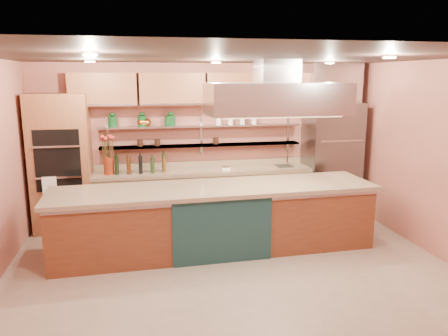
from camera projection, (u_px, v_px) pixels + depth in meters
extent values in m
cube|color=gray|center=(232.00, 271.00, 5.88)|extent=(6.00, 5.00, 0.02)
cube|color=black|center=(233.00, 57.00, 5.30)|extent=(6.00, 5.00, 0.02)
cube|color=#B16353|center=(204.00, 141.00, 7.99)|extent=(6.00, 0.04, 2.80)
cube|color=#B16353|center=(306.00, 239.00, 3.19)|extent=(6.00, 0.04, 2.80)
cube|color=#B16353|center=(440.00, 161.00, 6.16)|extent=(0.04, 5.00, 2.80)
cube|color=#945635|center=(62.00, 163.00, 7.27)|extent=(0.95, 0.64, 2.30)
cube|color=slate|center=(331.00, 159.00, 8.16)|extent=(0.95, 0.72, 2.10)
cube|color=tan|center=(204.00, 195.00, 7.88)|extent=(3.84, 0.64, 0.93)
cube|color=#ACAFB4|center=(202.00, 145.00, 7.86)|extent=(3.60, 0.26, 0.03)
cube|color=#ACAFB4|center=(202.00, 126.00, 7.79)|extent=(3.60, 0.26, 0.03)
cube|color=#945635|center=(205.00, 89.00, 7.62)|extent=(4.60, 0.36, 0.55)
cube|color=#ACAFB4|center=(276.00, 99.00, 6.32)|extent=(2.00, 1.00, 0.45)
cube|color=#FFE5A5|center=(230.00, 60.00, 5.50)|extent=(4.00, 2.80, 0.02)
cube|color=brown|center=(215.00, 218.00, 6.51)|extent=(4.71, 1.17, 0.98)
cylinder|color=maroon|center=(109.00, 166.00, 7.40)|extent=(0.21, 0.21, 0.30)
cube|color=black|center=(141.00, 165.00, 7.50)|extent=(0.95, 0.43, 0.30)
cube|color=white|center=(226.00, 167.00, 7.80)|extent=(0.16, 0.13, 0.08)
cylinder|color=silver|center=(287.00, 160.00, 8.11)|extent=(0.04, 0.04, 0.23)
ellipsoid|color=#C67B2D|center=(146.00, 122.00, 7.59)|extent=(0.19, 0.19, 0.14)
cylinder|color=#0E431A|center=(169.00, 121.00, 7.66)|extent=(0.15, 0.15, 0.16)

